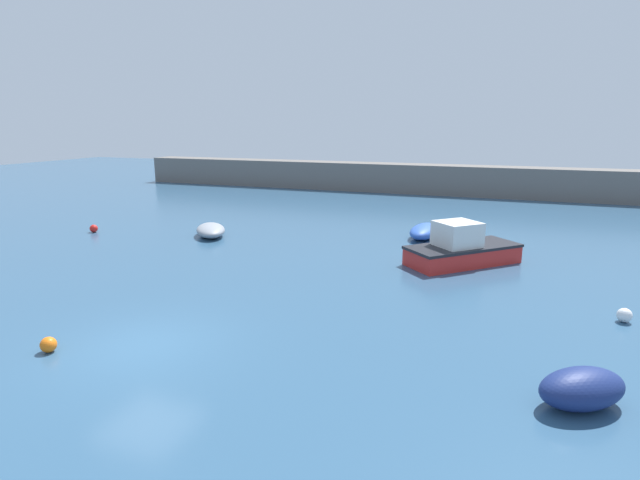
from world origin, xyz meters
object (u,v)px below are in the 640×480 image
(mooring_buoy_orange, at_px, (48,345))
(mooring_buoy_white, at_px, (624,315))
(rowboat_blue_near, at_px, (425,231))
(rowboat_white_midwater, at_px, (211,230))
(cabin_cruiser_white, at_px, (461,249))
(fishing_dinghy_green, at_px, (582,388))
(mooring_buoy_red, at_px, (94,229))

(mooring_buoy_orange, distance_m, mooring_buoy_white, 16.61)
(rowboat_blue_near, height_order, rowboat_white_midwater, rowboat_blue_near)
(cabin_cruiser_white, xyz_separation_m, mooring_buoy_white, (5.31, -4.88, -0.44))
(cabin_cruiser_white, relative_size, mooring_buoy_white, 11.16)
(cabin_cruiser_white, bearing_deg, rowboat_white_midwater, 131.29)
(rowboat_blue_near, relative_size, fishing_dinghy_green, 1.39)
(mooring_buoy_white, bearing_deg, fishing_dinghy_green, -107.68)
(rowboat_white_midwater, height_order, mooring_buoy_white, rowboat_white_midwater)
(mooring_buoy_orange, relative_size, mooring_buoy_white, 0.95)
(mooring_buoy_white, bearing_deg, cabin_cruiser_white, 137.40)
(rowboat_white_midwater, distance_m, mooring_buoy_orange, 13.97)
(rowboat_white_midwater, relative_size, mooring_buoy_orange, 7.57)
(rowboat_blue_near, distance_m, mooring_buoy_red, 18.16)
(mooring_buoy_red, xyz_separation_m, mooring_buoy_white, (25.00, -4.22, 0.00))
(cabin_cruiser_white, xyz_separation_m, rowboat_blue_near, (-2.28, 4.51, -0.29))
(rowboat_blue_near, relative_size, mooring_buoy_orange, 7.54)
(cabin_cruiser_white, height_order, rowboat_blue_near, cabin_cruiser_white)
(rowboat_blue_near, bearing_deg, cabin_cruiser_white, -149.06)
(rowboat_blue_near, height_order, mooring_buoy_white, rowboat_blue_near)
(cabin_cruiser_white, relative_size, rowboat_white_midwater, 1.54)
(cabin_cruiser_white, height_order, mooring_buoy_white, cabin_cruiser_white)
(mooring_buoy_red, bearing_deg, fishing_dinghy_green, -23.12)
(rowboat_white_midwater, xyz_separation_m, mooring_buoy_red, (-6.62, -1.48, -0.12))
(rowboat_white_midwater, bearing_deg, mooring_buoy_white, 37.46)
(cabin_cruiser_white, relative_size, rowboat_blue_near, 1.55)
(fishing_dinghy_green, height_order, mooring_buoy_red, fishing_dinghy_green)
(fishing_dinghy_green, bearing_deg, mooring_buoy_orange, 152.58)
(rowboat_blue_near, distance_m, mooring_buoy_orange, 18.57)
(cabin_cruiser_white, bearing_deg, mooring_buoy_white, -87.75)
(fishing_dinghy_green, bearing_deg, rowboat_white_midwater, 108.87)
(mooring_buoy_red, distance_m, mooring_buoy_orange, 15.82)
(fishing_dinghy_green, height_order, mooring_buoy_orange, fishing_dinghy_green)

